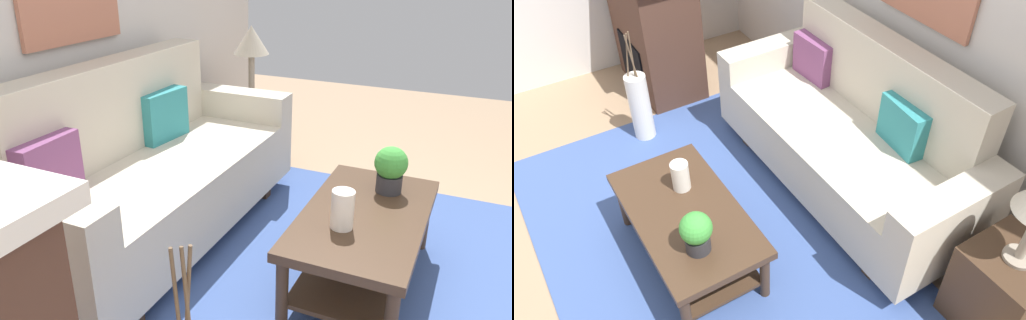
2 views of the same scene
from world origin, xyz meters
The scene contains 14 objects.
ground_plane centered at (0.00, 0.00, 0.00)m, with size 8.82×8.82×0.00m, color #9E7F60.
area_rug centered at (0.00, 0.50, 0.01)m, with size 2.85×2.02×0.01m, color #3D5693.
couch centered at (0.08, 1.63, 0.43)m, with size 2.11×0.84×1.08m.
throw_pillow_plum centered at (-0.56, 1.75, 0.68)m, with size 0.36×0.12×0.32m, color #7A4270.
throw_pillow_teal centered at (0.41, 1.75, 0.68)m, with size 0.36×0.12×0.32m, color teal.
coffee_table centered at (0.13, 0.35, 0.31)m, with size 1.10×0.60×0.43m.
tabletop_vase centered at (-0.07, 0.42, 0.53)m, with size 0.11×0.11×0.19m, color white.
potted_plant_tabletop centered at (0.42, 0.29, 0.57)m, with size 0.18×0.18×0.26m.
side_table centered at (1.44, 1.61, 0.28)m, with size 0.44×0.44×0.56m, color #422D1E.
fireplace centered at (-1.86, 0.99, 0.59)m, with size 1.02×0.58×1.16m.
floor_vase centered at (-1.21, 0.56, 0.29)m, with size 0.17×0.17×0.57m, color white.
floor_vase_branch_a centered at (-1.19, 0.56, 0.75)m, with size 0.01×0.01×0.36m, color brown.
floor_vase_branch_b centered at (-1.22, 0.58, 0.75)m, with size 0.01×0.01×0.36m, color brown.
floor_vase_branch_c centered at (-1.22, 0.54, 0.75)m, with size 0.01×0.01×0.36m, color brown.
Camera 2 is at (2.16, -0.33, 2.68)m, focal length 36.25 mm.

